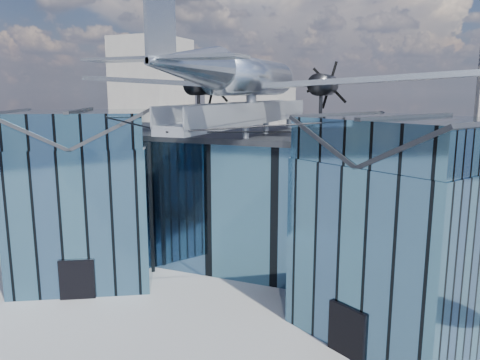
% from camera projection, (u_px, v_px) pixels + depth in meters
% --- Properties ---
extents(ground_plane, '(120.00, 120.00, 0.00)m').
position_uv_depth(ground_plane, '(228.00, 293.00, 30.70)').
color(ground_plane, gray).
extents(museum, '(32.88, 24.50, 17.60)m').
position_uv_depth(museum, '(260.00, 193.00, 34.95)').
color(museum, '#406782').
rests_on(museum, ground).
extents(bg_towers, '(77.00, 24.50, 26.00)m').
position_uv_depth(bg_towers, '(367.00, 111.00, 74.04)').
color(bg_towers, gray).
rests_on(bg_towers, ground).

